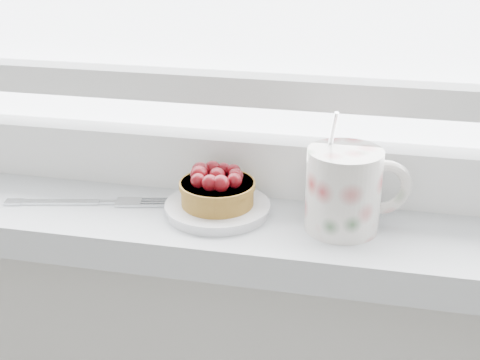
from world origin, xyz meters
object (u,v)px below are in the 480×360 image
(saucer, at_px, (218,208))
(raspberry_tart, at_px, (217,188))
(floral_mug, at_px, (346,188))
(fork, at_px, (86,202))

(saucer, bearing_deg, raspberry_tart, -174.84)
(saucer, distance_m, floral_mug, 0.15)
(floral_mug, height_order, fork, floral_mug)
(saucer, relative_size, floral_mug, 0.93)
(fork, bearing_deg, raspberry_tart, 3.30)
(floral_mug, bearing_deg, fork, -179.48)
(saucer, height_order, fork, saucer)
(raspberry_tart, height_order, floral_mug, floral_mug)
(raspberry_tart, bearing_deg, floral_mug, -2.53)
(floral_mug, xyz_separation_m, fork, (-0.31, -0.00, -0.05))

